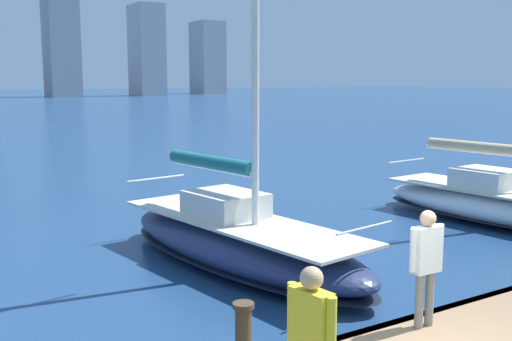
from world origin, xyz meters
TOP-DOWN VIEW (x-y plane):
  - sailboat_tan at (-9.21, -6.10)m, footprint 3.09×7.78m
  - sailboat_teal at (-0.71, -6.50)m, footprint 3.39×8.00m
  - person_white_shirt at (-0.63, -0.99)m, footprint 0.63×0.23m
  - person_yellow_shirt at (2.35, 0.26)m, footprint 0.26×0.63m
  - mooring_post at (2.32, -1.10)m, footprint 0.26×0.26m

SIDE VIEW (x-z plane):
  - sailboat_tan at x=-9.21m, z-range -5.43..6.69m
  - sailboat_teal at x=-0.71m, z-range -4.92..6.23m
  - mooring_post at x=2.32m, z-range 0.62..1.53m
  - person_white_shirt at x=-0.63m, z-range 0.77..2.48m
  - person_yellow_shirt at x=2.35m, z-range 0.78..2.50m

